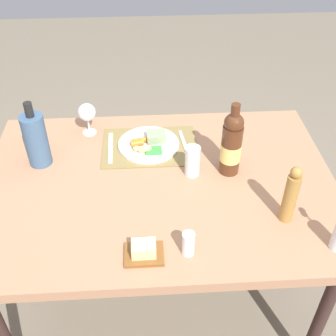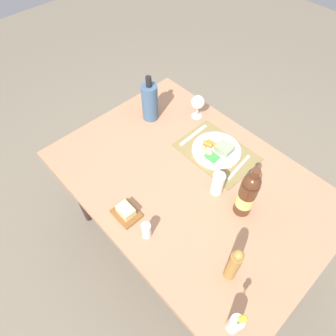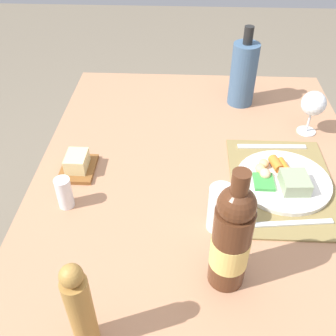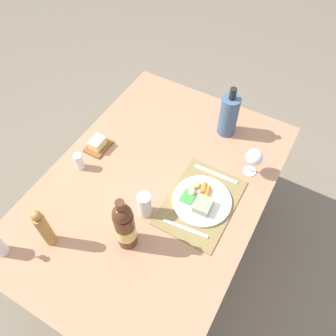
{
  "view_description": "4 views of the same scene",
  "coord_description": "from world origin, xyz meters",
  "px_view_note": "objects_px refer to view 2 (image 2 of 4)",
  "views": [
    {
      "loc": [
        0.04,
        1.25,
        1.86
      ],
      "look_at": [
        -0.04,
        -0.05,
        0.78
      ],
      "focal_mm": 44.76,
      "sensor_mm": 36.0,
      "label": 1
    },
    {
      "loc": [
        -0.56,
        0.68,
        2.01
      ],
      "look_at": [
        0.09,
        0.08,
        0.84
      ],
      "focal_mm": 31.74,
      "sensor_mm": 36.0,
      "label": 2
    },
    {
      "loc": [
        -0.8,
        0.06,
        1.51
      ],
      "look_at": [
        -0.04,
        0.09,
        0.87
      ],
      "focal_mm": 41.44,
      "sensor_mm": 36.0,
      "label": 3
    },
    {
      "loc": [
        -0.73,
        -0.49,
        2.08
      ],
      "look_at": [
        0.08,
        -0.03,
        0.82
      ],
      "focal_mm": 36.07,
      "sensor_mm": 36.0,
      "label": 4
    }
  ],
  "objects_px": {
    "dining_table": "(190,186)",
    "butter_dish": "(126,212)",
    "knife": "(193,135)",
    "pepper_mill": "(234,265)",
    "cooler_bottle": "(150,102)",
    "wine_glass": "(198,103)",
    "wine_bottle": "(247,194)",
    "dinner_plate": "(217,150)",
    "fork": "(239,167)",
    "flower_vase": "(235,324)",
    "salt_shaker": "(146,230)",
    "water_tumbler": "(217,185)"
  },
  "relations": [
    {
      "from": "dining_table",
      "to": "butter_dish",
      "type": "height_order",
      "value": "butter_dish"
    },
    {
      "from": "knife",
      "to": "pepper_mill",
      "type": "relative_size",
      "value": 0.92
    },
    {
      "from": "cooler_bottle",
      "to": "butter_dish",
      "type": "xyz_separation_m",
      "value": [
        -0.42,
        0.52,
        -0.1
      ]
    },
    {
      "from": "wine_glass",
      "to": "wine_bottle",
      "type": "relative_size",
      "value": 0.48
    },
    {
      "from": "dinner_plate",
      "to": "wine_glass",
      "type": "distance_m",
      "value": 0.31
    },
    {
      "from": "pepper_mill",
      "to": "wine_bottle",
      "type": "xyz_separation_m",
      "value": [
        0.16,
        -0.28,
        0.02
      ]
    },
    {
      "from": "dining_table",
      "to": "fork",
      "type": "relative_size",
      "value": 6.87
    },
    {
      "from": "pepper_mill",
      "to": "flower_vase",
      "type": "bearing_deg",
      "value": 133.59
    },
    {
      "from": "fork",
      "to": "cooler_bottle",
      "type": "distance_m",
      "value": 0.63
    },
    {
      "from": "knife",
      "to": "salt_shaker",
      "type": "bearing_deg",
      "value": 113.4
    },
    {
      "from": "wine_glass",
      "to": "wine_bottle",
      "type": "distance_m",
      "value": 0.67
    },
    {
      "from": "fork",
      "to": "butter_dish",
      "type": "distance_m",
      "value": 0.63
    },
    {
      "from": "dining_table",
      "to": "dinner_plate",
      "type": "xyz_separation_m",
      "value": [
        0.03,
        -0.23,
        0.08
      ]
    },
    {
      "from": "fork",
      "to": "flower_vase",
      "type": "distance_m",
      "value": 0.76
    },
    {
      "from": "dinner_plate",
      "to": "salt_shaker",
      "type": "xyz_separation_m",
      "value": [
        -0.11,
        0.6,
        0.03
      ]
    },
    {
      "from": "dining_table",
      "to": "cooler_bottle",
      "type": "distance_m",
      "value": 0.54
    },
    {
      "from": "salt_shaker",
      "to": "wine_glass",
      "type": "height_order",
      "value": "wine_glass"
    },
    {
      "from": "pepper_mill",
      "to": "fork",
      "type": "bearing_deg",
      "value": -55.28
    },
    {
      "from": "flower_vase",
      "to": "water_tumbler",
      "type": "bearing_deg",
      "value": -42.91
    },
    {
      "from": "water_tumbler",
      "to": "wine_bottle",
      "type": "bearing_deg",
      "value": -176.59
    },
    {
      "from": "fork",
      "to": "butter_dish",
      "type": "xyz_separation_m",
      "value": [
        0.19,
        0.6,
        0.01
      ]
    },
    {
      "from": "dinner_plate",
      "to": "fork",
      "type": "bearing_deg",
      "value": -179.6
    },
    {
      "from": "cooler_bottle",
      "to": "flower_vase",
      "type": "relative_size",
      "value": 1.35
    },
    {
      "from": "fork",
      "to": "butter_dish",
      "type": "height_order",
      "value": "butter_dish"
    },
    {
      "from": "flower_vase",
      "to": "cooler_bottle",
      "type": "bearing_deg",
      "value": -26.19
    },
    {
      "from": "knife",
      "to": "cooler_bottle",
      "type": "distance_m",
      "value": 0.32
    },
    {
      "from": "salt_shaker",
      "to": "butter_dish",
      "type": "height_order",
      "value": "salt_shaker"
    },
    {
      "from": "dining_table",
      "to": "water_tumbler",
      "type": "distance_m",
      "value": 0.19
    },
    {
      "from": "cooler_bottle",
      "to": "dining_table",
      "type": "bearing_deg",
      "value": 162.68
    },
    {
      "from": "pepper_mill",
      "to": "wine_glass",
      "type": "height_order",
      "value": "pepper_mill"
    },
    {
      "from": "dining_table",
      "to": "pepper_mill",
      "type": "distance_m",
      "value": 0.53
    },
    {
      "from": "wine_glass",
      "to": "knife",
      "type": "bearing_deg",
      "value": 127.53
    },
    {
      "from": "knife",
      "to": "pepper_mill",
      "type": "bearing_deg",
      "value": 142.71
    },
    {
      "from": "fork",
      "to": "wine_bottle",
      "type": "height_order",
      "value": "wine_bottle"
    },
    {
      "from": "water_tumbler",
      "to": "cooler_bottle",
      "type": "bearing_deg",
      "value": -10.21
    },
    {
      "from": "dinner_plate",
      "to": "water_tumbler",
      "type": "bearing_deg",
      "value": 131.14
    },
    {
      "from": "wine_glass",
      "to": "fork",
      "type": "bearing_deg",
      "value": 163.43
    },
    {
      "from": "salt_shaker",
      "to": "flower_vase",
      "type": "bearing_deg",
      "value": 179.08
    },
    {
      "from": "pepper_mill",
      "to": "flower_vase",
      "type": "relative_size",
      "value": 1.11
    },
    {
      "from": "fork",
      "to": "cooler_bottle",
      "type": "height_order",
      "value": "cooler_bottle"
    },
    {
      "from": "dinner_plate",
      "to": "wine_glass",
      "type": "height_order",
      "value": "wine_glass"
    },
    {
      "from": "flower_vase",
      "to": "butter_dish",
      "type": "distance_m",
      "value": 0.65
    },
    {
      "from": "pepper_mill",
      "to": "wine_bottle",
      "type": "relative_size",
      "value": 0.75
    },
    {
      "from": "butter_dish",
      "to": "fork",
      "type": "bearing_deg",
      "value": -107.51
    },
    {
      "from": "pepper_mill",
      "to": "knife",
      "type": "bearing_deg",
      "value": -35.35
    },
    {
      "from": "knife",
      "to": "butter_dish",
      "type": "bearing_deg",
      "value": 100.87
    },
    {
      "from": "flower_vase",
      "to": "dining_table",
      "type": "bearing_deg",
      "value": -32.74
    },
    {
      "from": "water_tumbler",
      "to": "salt_shaker",
      "type": "bearing_deg",
      "value": 81.99
    },
    {
      "from": "fork",
      "to": "knife",
      "type": "distance_m",
      "value": 0.33
    },
    {
      "from": "dining_table",
      "to": "wine_bottle",
      "type": "bearing_deg",
      "value": -170.37
    }
  ]
}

